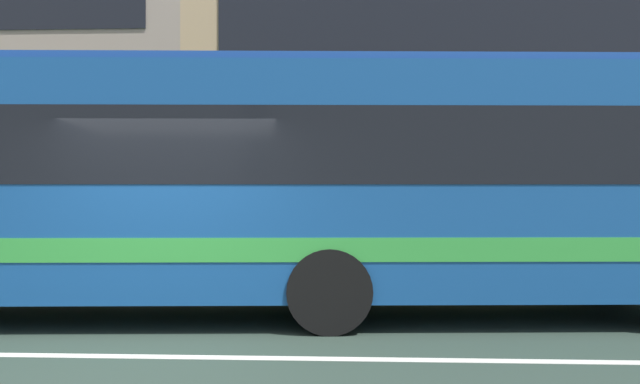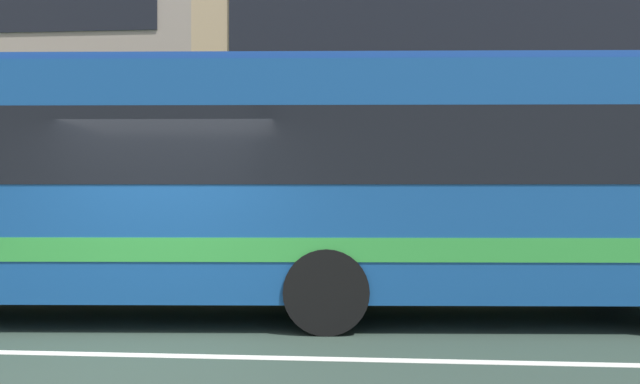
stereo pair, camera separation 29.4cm
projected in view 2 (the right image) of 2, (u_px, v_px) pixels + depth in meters
name	position (u px, v px, depth m)	size (l,w,h in m)	color
ground_plane	(136.00, 355.00, 6.85)	(160.00, 160.00, 0.00)	#2B3C33
lane_centre_line	(136.00, 355.00, 6.85)	(60.00, 0.16, 0.01)	silver
hedge_row_far	(73.00, 258.00, 12.89)	(22.58, 1.10, 0.73)	#3C6B2A
apartment_block_right	(606.00, 94.00, 21.52)	(23.73, 12.03, 9.46)	tan
transit_bus	(271.00, 179.00, 8.99)	(12.03, 3.28, 3.32)	#16498B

